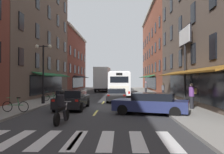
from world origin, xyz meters
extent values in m
cube|color=#333335|center=(0.00, 0.00, -0.05)|extent=(34.80, 80.00, 0.10)
cube|color=#DBCC4C|center=(0.00, -10.00, 0.00)|extent=(0.14, 2.40, 0.01)
cube|color=#DBCC4C|center=(0.00, -3.50, 0.00)|extent=(0.14, 2.40, 0.01)
cube|color=#DBCC4C|center=(0.00, 3.00, 0.00)|extent=(0.14, 2.40, 0.01)
cube|color=#DBCC4C|center=(0.00, 9.50, 0.00)|extent=(0.14, 2.40, 0.01)
cube|color=#DBCC4C|center=(0.00, 16.00, 0.00)|extent=(0.14, 2.40, 0.01)
cube|color=#DBCC4C|center=(0.00, 22.50, 0.00)|extent=(0.14, 2.40, 0.01)
cube|color=#DBCC4C|center=(0.00, 29.00, 0.00)|extent=(0.14, 2.40, 0.01)
cube|color=#DBCC4C|center=(0.00, 35.50, 0.00)|extent=(0.14, 2.40, 0.01)
cube|color=silver|center=(-2.20, -10.00, 0.00)|extent=(0.50, 2.80, 0.01)
cube|color=silver|center=(-1.10, -10.00, 0.00)|extent=(0.50, 2.80, 0.01)
cube|color=silver|center=(0.00, -10.00, 0.00)|extent=(0.50, 2.80, 0.01)
cube|color=silver|center=(1.10, -10.00, 0.00)|extent=(0.50, 2.80, 0.01)
cube|color=silver|center=(2.20, -10.00, 0.00)|extent=(0.50, 2.80, 0.01)
cube|color=silver|center=(3.30, -10.00, 0.00)|extent=(0.50, 2.80, 0.01)
cube|color=gray|center=(-5.90, 0.00, 0.07)|extent=(3.00, 80.00, 0.14)
cube|color=gray|center=(5.90, 0.00, 0.07)|extent=(3.00, 80.00, 0.14)
cube|color=brown|center=(-11.40, 10.00, 8.72)|extent=(8.00, 19.90, 17.43)
cube|color=black|center=(-7.36, 10.00, 1.55)|extent=(0.10, 12.00, 2.10)
cube|color=#1E6638|center=(-6.65, 10.00, 2.75)|extent=(1.38, 11.20, 0.44)
cube|color=black|center=(-7.36, 2.00, 4.20)|extent=(0.10, 1.00, 1.60)
cube|color=black|center=(-7.36, 6.00, 4.20)|extent=(0.10, 1.00, 1.60)
cube|color=black|center=(-7.36, 10.00, 4.20)|extent=(0.10, 1.00, 1.60)
cube|color=black|center=(-7.36, 14.00, 4.20)|extent=(0.10, 1.00, 1.60)
cube|color=black|center=(-7.36, 18.00, 4.20)|extent=(0.10, 1.00, 1.60)
cube|color=black|center=(-7.36, 2.00, 7.40)|extent=(0.10, 1.00, 1.60)
cube|color=black|center=(-7.36, 6.00, 7.40)|extent=(0.10, 1.00, 1.60)
cube|color=black|center=(-7.36, 10.00, 7.40)|extent=(0.10, 1.00, 1.60)
cube|color=black|center=(-7.36, 14.00, 7.40)|extent=(0.10, 1.00, 1.60)
cube|color=black|center=(-7.36, 18.00, 7.40)|extent=(0.10, 1.00, 1.60)
cube|color=black|center=(-7.36, 6.00, 10.60)|extent=(0.10, 1.00, 1.60)
cube|color=black|center=(-7.36, 10.00, 10.60)|extent=(0.10, 1.00, 1.60)
cube|color=black|center=(-7.36, 14.00, 10.60)|extent=(0.10, 1.00, 1.60)
cube|color=black|center=(-7.36, 18.00, 10.60)|extent=(0.10, 1.00, 1.60)
cube|color=black|center=(-7.36, 18.00, 13.80)|extent=(0.10, 1.00, 1.60)
cube|color=brown|center=(-11.40, 30.00, 6.08)|extent=(8.00, 19.90, 12.16)
cube|color=#B2AD9E|center=(-7.30, 30.00, 11.81)|extent=(0.44, 19.40, 0.40)
cube|color=black|center=(-7.36, 30.00, 1.55)|extent=(0.10, 12.00, 2.10)
cube|color=black|center=(-6.65, 30.00, 2.75)|extent=(1.38, 11.20, 0.44)
cube|color=black|center=(-7.36, 22.00, 4.20)|extent=(0.10, 1.00, 1.60)
cube|color=black|center=(-7.36, 26.00, 4.20)|extent=(0.10, 1.00, 1.60)
cube|color=black|center=(-7.36, 30.00, 4.20)|extent=(0.10, 1.00, 1.60)
cube|color=black|center=(-7.36, 34.00, 4.20)|extent=(0.10, 1.00, 1.60)
cube|color=black|center=(-7.36, 38.00, 4.20)|extent=(0.10, 1.00, 1.60)
cube|color=black|center=(-7.36, 22.00, 7.40)|extent=(0.10, 1.00, 1.60)
cube|color=black|center=(-7.36, 26.00, 7.40)|extent=(0.10, 1.00, 1.60)
cube|color=black|center=(-7.36, 30.00, 7.40)|extent=(0.10, 1.00, 1.60)
cube|color=black|center=(-7.36, 34.00, 7.40)|extent=(0.10, 1.00, 1.60)
cube|color=black|center=(-7.36, 38.00, 7.40)|extent=(0.10, 1.00, 1.60)
cube|color=black|center=(7.36, 0.00, 1.55)|extent=(0.10, 16.00, 2.10)
cube|color=brown|center=(6.65, 0.00, 2.75)|extent=(1.38, 14.93, 0.44)
cube|color=black|center=(7.36, -3.81, 4.20)|extent=(0.10, 1.00, 1.60)
cube|color=black|center=(7.36, 0.00, 4.20)|extent=(0.10, 1.00, 1.60)
cube|color=black|center=(7.36, 3.81, 4.20)|extent=(0.10, 1.00, 1.60)
cube|color=black|center=(7.36, 7.62, 4.20)|extent=(0.10, 1.00, 1.60)
cube|color=black|center=(7.36, 11.43, 4.20)|extent=(0.10, 1.00, 1.60)
cube|color=black|center=(7.36, 0.00, 7.40)|extent=(0.10, 1.00, 1.60)
cube|color=black|center=(7.36, 3.81, 7.40)|extent=(0.10, 1.00, 1.60)
cube|color=black|center=(7.36, 7.62, 7.40)|extent=(0.10, 1.00, 1.60)
cube|color=black|center=(7.36, 11.43, 7.40)|extent=(0.10, 1.00, 1.60)
cube|color=black|center=(7.36, 7.62, 10.60)|extent=(0.10, 1.00, 1.60)
cube|color=black|center=(7.36, 11.43, 10.60)|extent=(0.10, 1.00, 1.60)
cube|color=brown|center=(11.40, 26.67, 8.01)|extent=(8.00, 26.57, 16.02)
cube|color=#B2AD9E|center=(7.30, 26.67, 15.67)|extent=(0.44, 26.07, 0.40)
cube|color=black|center=(7.36, 26.67, 1.55)|extent=(0.10, 16.00, 2.10)
cube|color=#1E6638|center=(6.65, 26.67, 2.75)|extent=(1.38, 14.93, 0.44)
cube|color=black|center=(7.36, 15.24, 4.20)|extent=(0.10, 1.00, 1.60)
cube|color=black|center=(7.36, 19.05, 4.20)|extent=(0.10, 1.00, 1.60)
cube|color=black|center=(7.36, 22.86, 4.20)|extent=(0.10, 1.00, 1.60)
cube|color=black|center=(7.36, 26.67, 4.20)|extent=(0.10, 1.00, 1.60)
cube|color=black|center=(7.36, 30.48, 4.20)|extent=(0.10, 1.00, 1.60)
cube|color=black|center=(7.36, 34.29, 4.20)|extent=(0.10, 1.00, 1.60)
cube|color=black|center=(7.36, 38.10, 4.20)|extent=(0.10, 1.00, 1.60)
cube|color=black|center=(7.36, 15.24, 7.40)|extent=(0.10, 1.00, 1.60)
cube|color=black|center=(7.36, 19.05, 7.40)|extent=(0.10, 1.00, 1.60)
cube|color=black|center=(7.36, 22.86, 7.40)|extent=(0.10, 1.00, 1.60)
cube|color=black|center=(7.36, 26.67, 7.40)|extent=(0.10, 1.00, 1.60)
cube|color=black|center=(7.36, 30.48, 7.40)|extent=(0.10, 1.00, 1.60)
cube|color=black|center=(7.36, 34.29, 7.40)|extent=(0.10, 1.00, 1.60)
cube|color=black|center=(7.36, 38.10, 7.40)|extent=(0.10, 1.00, 1.60)
cube|color=black|center=(7.36, 15.24, 10.60)|extent=(0.10, 1.00, 1.60)
cube|color=black|center=(7.36, 19.05, 10.60)|extent=(0.10, 1.00, 1.60)
cube|color=black|center=(7.36, 22.86, 10.60)|extent=(0.10, 1.00, 1.60)
cube|color=black|center=(7.36, 26.67, 10.60)|extent=(0.10, 1.00, 1.60)
cube|color=black|center=(7.36, 30.48, 10.60)|extent=(0.10, 1.00, 1.60)
cube|color=black|center=(7.36, 34.29, 10.60)|extent=(0.10, 1.00, 1.60)
cube|color=black|center=(7.36, 38.10, 10.60)|extent=(0.10, 1.00, 1.60)
cylinder|color=black|center=(7.05, 1.18, 2.65)|extent=(0.18, 0.18, 5.01)
cylinder|color=black|center=(7.05, 1.18, 0.26)|extent=(0.40, 0.40, 0.24)
cube|color=black|center=(7.05, 1.18, 5.83)|extent=(0.10, 3.25, 1.51)
cube|color=white|center=(6.99, 1.18, 5.83)|extent=(0.04, 3.09, 1.35)
cube|color=white|center=(7.11, 1.18, 5.83)|extent=(0.04, 3.09, 1.35)
cube|color=white|center=(1.54, 13.29, 1.67)|extent=(2.68, 12.29, 2.63)
cube|color=silver|center=(1.54, 13.29, 3.04)|extent=(2.47, 11.09, 0.16)
cube|color=black|center=(1.55, 13.59, 1.85)|extent=(2.70, 9.89, 0.96)
cube|color=maroon|center=(1.54, 13.29, 0.60)|extent=(2.71, 11.89, 0.36)
cube|color=black|center=(1.61, 19.38, 1.85)|extent=(2.25, 0.14, 1.10)
cube|color=black|center=(1.48, 7.20, 2.15)|extent=(2.05, 0.14, 0.70)
cube|color=silver|center=(1.48, 7.19, 1.13)|extent=(2.15, 0.12, 0.64)
cube|color=black|center=(1.48, 7.19, 2.76)|extent=(0.70, 0.11, 0.28)
cube|color=red|center=(0.38, 7.19, 0.70)|extent=(0.20, 0.08, 0.28)
cube|color=red|center=(2.57, 7.17, 0.70)|extent=(0.20, 0.08, 0.28)
cylinder|color=black|center=(0.41, 17.43, 0.50)|extent=(0.31, 1.00, 1.00)
cylinder|color=black|center=(2.76, 17.41, 0.50)|extent=(0.31, 1.00, 1.00)
cylinder|color=black|center=(0.33, 9.67, 0.50)|extent=(0.31, 1.00, 1.00)
cylinder|color=black|center=(2.68, 9.65, 0.50)|extent=(0.31, 1.00, 1.00)
cube|color=white|center=(-1.42, 25.13, 1.55)|extent=(2.37, 2.28, 2.40)
cube|color=black|center=(-1.38, 26.20, 2.40)|extent=(2.00, 0.16, 0.80)
cube|color=white|center=(-1.54, 21.18, 2.46)|extent=(2.57, 5.77, 3.51)
cube|color=navy|center=(-0.32, 21.14, 2.63)|extent=(0.16, 3.42, 0.90)
cube|color=black|center=(-1.50, 22.28, 0.55)|extent=(2.13, 7.57, 0.24)
cylinder|color=black|center=(-2.52, 24.97, 0.45)|extent=(0.31, 0.91, 0.90)
cylinder|color=black|center=(-0.32, 24.90, 0.45)|extent=(0.31, 0.91, 0.90)
cylinder|color=black|center=(-2.66, 20.35, 0.45)|extent=(0.31, 0.91, 0.90)
cylinder|color=black|center=(-0.46, 20.29, 0.45)|extent=(0.31, 0.91, 0.90)
cube|color=navy|center=(3.45, -4.04, 0.57)|extent=(4.79, 3.05, 0.65)
cube|color=black|center=(3.62, -4.09, 1.10)|extent=(2.79, 2.28, 0.47)
cube|color=red|center=(5.34, -5.39, 0.79)|extent=(0.12, 0.21, 0.14)
cube|color=red|center=(5.77, -4.03, 0.79)|extent=(0.12, 0.21, 0.14)
cylinder|color=black|center=(1.73, -4.38, 0.32)|extent=(0.68, 0.40, 0.64)
cylinder|color=black|center=(2.24, -2.77, 0.32)|extent=(0.68, 0.40, 0.64)
cylinder|color=black|center=(4.65, -5.31, 0.32)|extent=(0.68, 0.40, 0.64)
cylinder|color=black|center=(5.16, -3.70, 0.32)|extent=(0.68, 0.40, 0.64)
cube|color=black|center=(-1.89, -1.67, 0.58)|extent=(1.91, 4.41, 0.68)
cube|color=black|center=(-1.89, -1.85, 1.15)|extent=(1.73, 2.39, 0.51)
cube|color=red|center=(-2.67, -3.84, 0.82)|extent=(0.20, 0.06, 0.14)
cube|color=red|center=(-1.16, -3.85, 0.82)|extent=(0.20, 0.06, 0.14)
cylinder|color=black|center=(-2.76, -0.17, 0.32)|extent=(0.23, 0.64, 0.64)
cylinder|color=black|center=(-0.99, -0.19, 0.32)|extent=(0.23, 0.64, 0.64)
cylinder|color=black|center=(-2.79, -3.16, 0.32)|extent=(0.23, 0.64, 0.64)
cylinder|color=black|center=(-1.03, -3.18, 0.32)|extent=(0.23, 0.64, 0.64)
cube|color=#515154|center=(1.27, 4.12, 0.55)|extent=(1.81, 4.47, 0.61)
cube|color=black|center=(1.27, 3.94, 1.05)|extent=(1.63, 2.42, 0.46)
cube|color=red|center=(0.55, 1.92, 0.75)|extent=(0.20, 0.06, 0.14)
cube|color=red|center=(1.95, 1.90, 0.75)|extent=(0.20, 0.06, 0.14)
cylinder|color=black|center=(0.46, 5.65, 0.32)|extent=(0.23, 0.64, 0.64)
cylinder|color=black|center=(2.12, 5.63, 0.32)|extent=(0.23, 0.64, 0.64)
cylinder|color=black|center=(0.42, 2.60, 0.32)|extent=(0.23, 0.64, 0.64)
cylinder|color=black|center=(2.09, 2.58, 0.32)|extent=(0.23, 0.64, 0.64)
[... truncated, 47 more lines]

